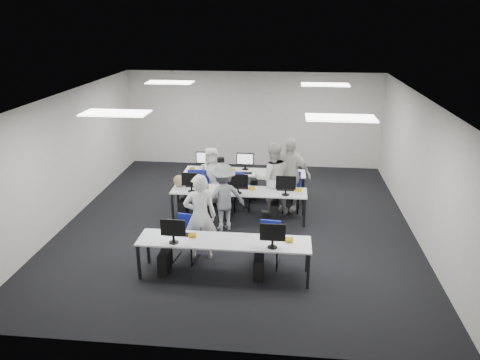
# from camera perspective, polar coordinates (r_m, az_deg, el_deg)

# --- Properties ---
(room) EXTENTS (9.00, 9.02, 3.00)m
(room) POSITION_cam_1_polar(r_m,az_deg,el_deg) (10.62, -0.25, 2.22)
(room) COLOR black
(room) RESTS_ON ground
(ceiling_panels) EXTENTS (5.20, 4.60, 0.02)m
(ceiling_panels) POSITION_cam_1_polar(r_m,az_deg,el_deg) (10.27, -0.27, 10.16)
(ceiling_panels) COLOR white
(ceiling_panels) RESTS_ON room
(desk_front) EXTENTS (3.20, 0.70, 0.73)m
(desk_front) POSITION_cam_1_polar(r_m,az_deg,el_deg) (8.72, -1.97, -7.66)
(desk_front) COLOR white
(desk_front) RESTS_ON ground
(desk_mid) EXTENTS (3.20, 0.70, 0.73)m
(desk_mid) POSITION_cam_1_polar(r_m,az_deg,el_deg) (11.07, -0.13, -1.51)
(desk_mid) COLOR white
(desk_mid) RESTS_ON ground
(desk_back) EXTENTS (3.20, 0.70, 0.73)m
(desk_back) POSITION_cam_1_polar(r_m,az_deg,el_deg) (12.38, 0.56, 0.81)
(desk_back) COLOR white
(desk_back) RESTS_ON ground
(equipment_front) EXTENTS (2.51, 0.41, 1.19)m
(equipment_front) POSITION_cam_1_polar(r_m,az_deg,el_deg) (8.88, -3.20, -9.50)
(equipment_front) COLOR #0D5BB1
(equipment_front) RESTS_ON desk_front
(equipment_mid) EXTENTS (2.91, 0.41, 1.19)m
(equipment_mid) POSITION_cam_1_polar(r_m,az_deg,el_deg) (11.20, -1.12, -3.05)
(equipment_mid) COLOR white
(equipment_mid) RESTS_ON desk_mid
(equipment_back) EXTENTS (2.91, 0.41, 1.19)m
(equipment_back) POSITION_cam_1_polar(r_m,az_deg,el_deg) (12.49, 1.43, -0.59)
(equipment_back) COLOR white
(equipment_back) RESTS_ON desk_back
(chair_0) EXTENTS (0.51, 0.55, 0.92)m
(chair_0) POSITION_cam_1_polar(r_m,az_deg,el_deg) (9.49, -6.63, -8.05)
(chair_0) COLOR navy
(chair_0) RESTS_ON ground
(chair_1) EXTENTS (0.48, 0.51, 0.87)m
(chair_1) POSITION_cam_1_polar(r_m,az_deg,el_deg) (9.28, 3.51, -8.73)
(chair_1) COLOR navy
(chair_1) RESTS_ON ground
(chair_2) EXTENTS (0.41, 0.45, 0.84)m
(chair_2) POSITION_cam_1_polar(r_m,az_deg,el_deg) (11.91, -4.83, -2.17)
(chair_2) COLOR navy
(chair_2) RESTS_ON ground
(chair_3) EXTENTS (0.50, 0.53, 0.83)m
(chair_3) POSITION_cam_1_polar(r_m,az_deg,el_deg) (11.80, 0.09, -2.34)
(chair_3) COLOR navy
(chair_3) RESTS_ON ground
(chair_4) EXTENTS (0.43, 0.47, 0.85)m
(chair_4) POSITION_cam_1_polar(r_m,az_deg,el_deg) (11.76, 6.14, -2.50)
(chair_4) COLOR navy
(chair_4) RESTS_ON ground
(chair_5) EXTENTS (0.50, 0.54, 0.98)m
(chair_5) POSITION_cam_1_polar(r_m,az_deg,el_deg) (12.18, -5.04, -1.46)
(chair_5) COLOR navy
(chair_5) RESTS_ON ground
(chair_6) EXTENTS (0.60, 0.63, 0.96)m
(chair_6) POSITION_cam_1_polar(r_m,az_deg,el_deg) (12.00, -0.11, -1.74)
(chair_6) COLOR navy
(chair_6) RESTS_ON ground
(chair_7) EXTENTS (0.62, 0.64, 0.98)m
(chair_7) POSITION_cam_1_polar(r_m,az_deg,el_deg) (12.03, 5.94, -1.77)
(chair_7) COLOR navy
(chair_7) RESTS_ON ground
(handbag) EXTENTS (0.41, 0.33, 0.29)m
(handbag) POSITION_cam_1_polar(r_m,az_deg,el_deg) (11.34, -7.32, -0.12)
(handbag) COLOR #936C4B
(handbag) RESTS_ON desk_mid
(student_0) EXTENTS (0.72, 0.54, 1.78)m
(student_0) POSITION_cam_1_polar(r_m,az_deg,el_deg) (9.30, -4.88, -4.48)
(student_0) COLOR beige
(student_0) RESTS_ON ground
(student_1) EXTENTS (1.02, 0.87, 1.81)m
(student_1) POSITION_cam_1_polar(r_m,az_deg,el_deg) (11.38, 3.94, 0.22)
(student_1) COLOR beige
(student_1) RESTS_ON ground
(student_2) EXTENTS (0.82, 0.64, 1.50)m
(student_2) POSITION_cam_1_polar(r_m,az_deg,el_deg) (12.00, -3.46, 0.51)
(student_2) COLOR beige
(student_2) RESTS_ON ground
(student_3) EXTENTS (1.18, 0.74, 1.87)m
(student_3) POSITION_cam_1_polar(r_m,az_deg,el_deg) (11.58, 6.00, 0.67)
(student_3) COLOR beige
(student_3) RESTS_ON ground
(photographer) EXTENTS (1.16, 0.95, 1.56)m
(photographer) POSITION_cam_1_polar(r_m,az_deg,el_deg) (10.52, -2.02, -2.13)
(photographer) COLOR gray
(photographer) RESTS_ON ground
(dslr_camera) EXTENTS (0.20, 0.22, 0.10)m
(dslr_camera) POSITION_cam_1_polar(r_m,az_deg,el_deg) (10.40, -2.36, 2.46)
(dslr_camera) COLOR black
(dslr_camera) RESTS_ON photographer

